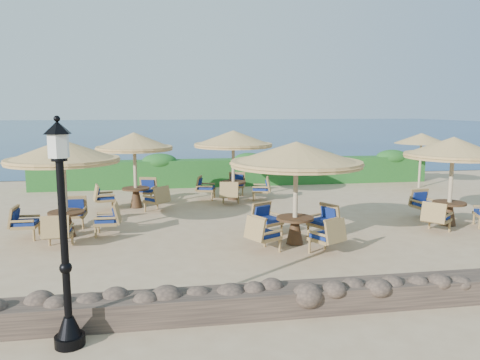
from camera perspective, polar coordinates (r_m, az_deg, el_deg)
ground at (r=14.45m, az=4.34°, el=-5.22°), size 120.00×120.00×0.00m
sea at (r=83.75m, az=-7.24°, el=6.31°), size 160.00×160.00×0.00m
hedge at (r=21.28m, az=-0.28°, el=0.97°), size 18.00×0.90×1.20m
stone_wall at (r=8.77m, az=14.33°, el=-13.37°), size 15.00×0.65×0.44m
lamp_post at (r=7.22m, az=-20.63°, el=-7.35°), size 0.44×0.44×3.31m
extra_parasol at (r=21.92m, az=21.26°, el=4.74°), size 2.30×2.30×2.41m
cafe_set_0 at (r=13.36m, az=-20.71°, el=1.27°), size 3.00×3.00×2.65m
cafe_set_1 at (r=11.91m, az=6.84°, el=1.30°), size 3.39×3.39×2.65m
cafe_set_2 at (r=15.12m, az=24.46°, el=2.01°), size 2.84×2.84×2.65m
cafe_set_3 at (r=16.70m, az=-12.73°, el=3.04°), size 2.78×2.78×2.65m
cafe_set_4 at (r=17.74m, az=-0.83°, el=3.54°), size 2.99×2.99×2.65m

